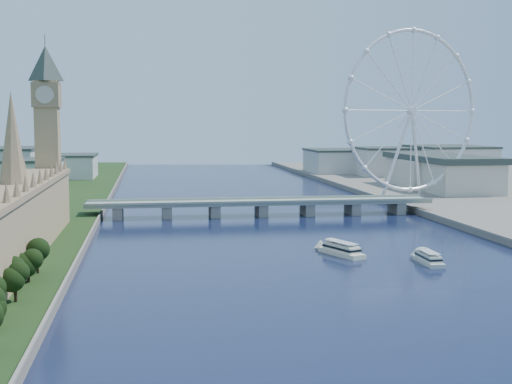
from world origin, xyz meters
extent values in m
cube|color=tan|center=(-128.00, 170.00, 17.00)|extent=(24.00, 200.00, 28.00)
cone|color=#937A59|center=(-128.00, 170.00, 53.00)|extent=(12.00, 12.00, 40.00)
cube|color=tan|center=(-128.00, 278.00, 43.00)|extent=(13.00, 13.00, 80.00)
cube|color=#937A59|center=(-128.00, 278.00, 75.00)|extent=(15.00, 15.00, 14.00)
pyramid|color=#2D3833|center=(-128.00, 278.00, 103.00)|extent=(20.02, 20.02, 20.00)
cube|color=gray|center=(0.00, 300.00, 8.50)|extent=(220.00, 22.00, 2.00)
cube|color=gray|center=(-90.00, 300.00, 3.75)|extent=(6.00, 20.00, 7.50)
cube|color=gray|center=(-60.00, 300.00, 3.75)|extent=(6.00, 20.00, 7.50)
cube|color=gray|center=(-30.00, 300.00, 3.75)|extent=(6.00, 20.00, 7.50)
cube|color=gray|center=(0.00, 300.00, 3.75)|extent=(6.00, 20.00, 7.50)
cube|color=gray|center=(30.00, 300.00, 3.75)|extent=(6.00, 20.00, 7.50)
cube|color=gray|center=(60.00, 300.00, 3.75)|extent=(6.00, 20.00, 7.50)
cube|color=gray|center=(90.00, 300.00, 3.75)|extent=(6.00, 20.00, 7.50)
torus|color=silver|center=(120.00, 355.00, 68.00)|extent=(113.60, 39.12, 118.60)
cylinder|color=silver|center=(120.00, 355.00, 68.00)|extent=(7.25, 6.61, 6.00)
cube|color=gray|center=(117.00, 365.00, 4.00)|extent=(14.00, 10.00, 2.00)
cube|color=beige|center=(-160.00, 430.00, 16.00)|extent=(40.00, 60.00, 26.00)
cube|color=beige|center=(-200.00, 520.00, 19.00)|extent=(60.00, 80.00, 32.00)
cube|color=beige|center=(-150.00, 600.00, 14.00)|extent=(50.00, 70.00, 22.00)
cube|color=beige|center=(180.00, 580.00, 17.00)|extent=(60.00, 60.00, 28.00)
cube|color=beige|center=(240.00, 560.00, 18.00)|extent=(70.00, 90.00, 30.00)
cube|color=beige|center=(140.00, 640.00, 15.00)|extent=(60.00, 80.00, 24.00)
camera|label=1|loc=(-70.57, -145.59, 59.81)|focal=50.00mm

